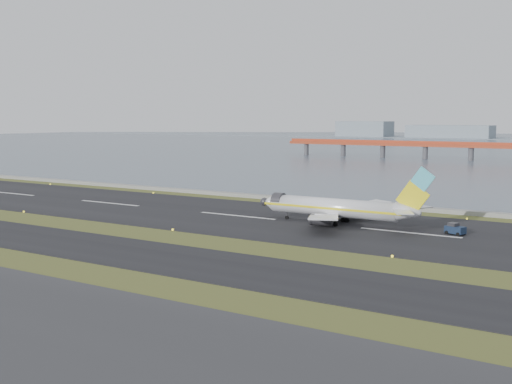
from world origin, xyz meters
TOP-DOWN VIEW (x-y plane):
  - ground at (0.00, 0.00)m, footprint 1000.00×1000.00m
  - taxiway_strip at (0.00, -12.00)m, footprint 1000.00×18.00m
  - runway_strip at (0.00, 30.00)m, footprint 1000.00×45.00m
  - seawall at (0.00, 60.00)m, footprint 1000.00×2.50m
  - airliner at (24.28, 31.87)m, footprint 38.52×32.89m
  - pushback_tug at (47.81, 32.84)m, footprint 4.03×3.03m

SIDE VIEW (x-z plane):
  - ground at x=0.00m, z-range 0.00..0.00m
  - taxiway_strip at x=0.00m, z-range 0.00..0.10m
  - runway_strip at x=0.00m, z-range 0.00..0.10m
  - seawall at x=0.00m, z-range 0.00..1.00m
  - pushback_tug at x=47.81m, z-range -0.03..2.26m
  - airliner at x=24.28m, z-range -2.94..9.86m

